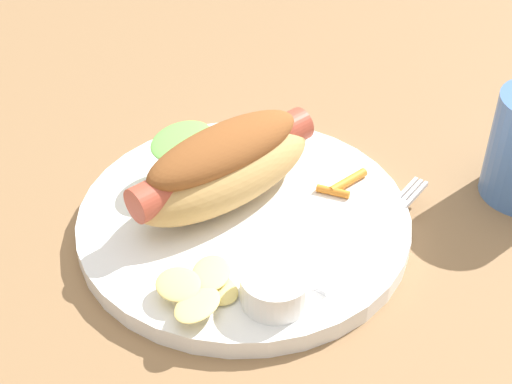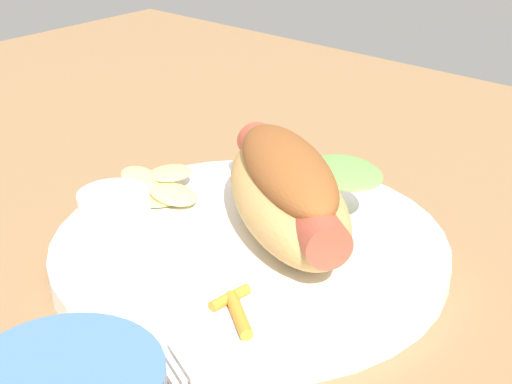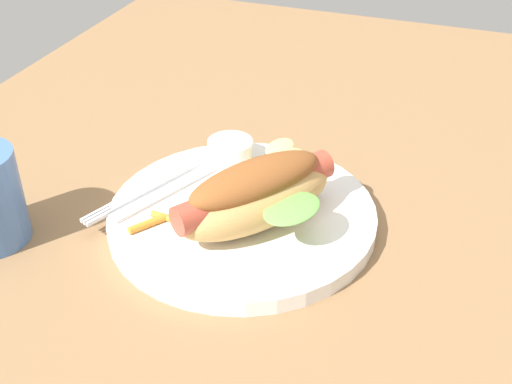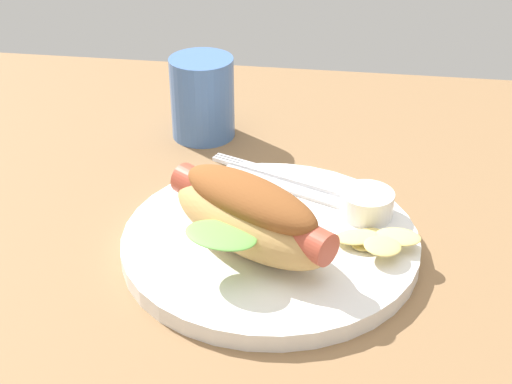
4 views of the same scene
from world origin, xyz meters
The scene contains 8 objects.
ground_plane centered at (0.00, 0.00, -0.90)cm, with size 120.00×90.00×1.80cm, color olive.
plate centered at (-2.89, 1.96, 0.80)cm, with size 26.09×26.09×1.60cm, color white.
hot_dog centered at (-4.42, -0.31, 4.90)cm, with size 17.24×14.69×6.41cm.
sauce_ramekin centered at (5.34, 6.49, 2.77)cm, with size 4.88×4.88×2.33cm, color white.
fork centered at (-2.85, 12.06, 1.80)cm, with size 14.79×6.83×0.40cm.
knife centered at (-2.34, 9.92, 1.78)cm, with size 14.33×1.40×0.36cm, color silver.
chips_pile centered at (6.26, 1.46, 2.37)cm, with size 7.73×6.68×1.55cm.
carrot_garnish centered at (-8.01, 8.90, 1.95)cm, with size 3.81×3.74×0.74cm.
Camera 2 is at (-32.05, 34.58, 26.19)cm, focal length 53.35 mm.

